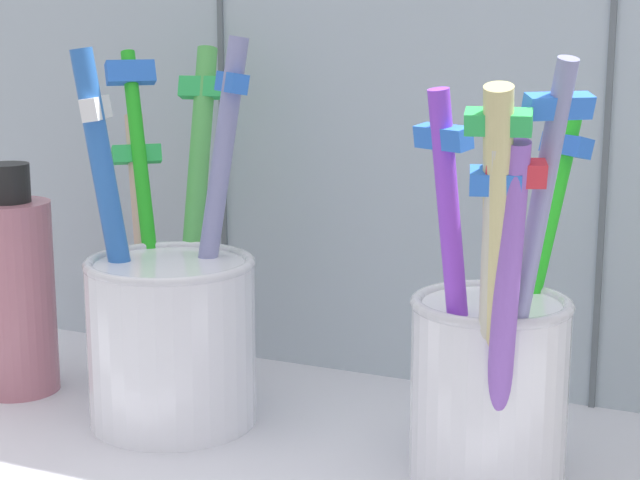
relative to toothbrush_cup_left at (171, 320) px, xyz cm
name	(u,v)px	position (x,y,z in cm)	size (l,w,h in cm)	color
counter_slab	(315,471)	(8.18, -0.98, -6.02)	(64.00, 22.00, 2.00)	silver
toothbrush_cup_left	(171,320)	(0.00, 0.00, 0.00)	(10.67, 12.06, 18.73)	white
toothbrush_cup_right	(491,368)	(16.29, -0.83, 0.07)	(7.92, 11.73, 18.30)	white
soap_bottle	(14,291)	(-9.68, 0.04, 0.43)	(4.30, 4.30, 12.21)	#B56E7E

